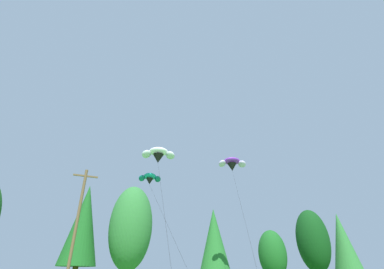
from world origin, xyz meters
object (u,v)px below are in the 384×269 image
(parafoil_kite_high_white, at_px, (158,155))
(parafoil_kite_far_purple, at_px, (232,164))
(utility_pole, at_px, (76,229))
(parafoil_kite_mid_teal, at_px, (150,179))

(parafoil_kite_high_white, distance_m, parafoil_kite_far_purple, 9.08)
(utility_pole, xyz_separation_m, parafoil_kite_far_purple, (16.04, 0.01, 8.40))
(utility_pole, relative_size, parafoil_kite_mid_teal, 0.95)
(parafoil_kite_mid_teal, bearing_deg, utility_pole, -162.85)
(utility_pole, distance_m, parafoil_kite_mid_teal, 9.16)
(parafoil_kite_far_purple, bearing_deg, parafoil_kite_high_white, 178.22)
(utility_pole, relative_size, parafoil_kite_high_white, 0.84)
(utility_pole, xyz_separation_m, parafoil_kite_mid_teal, (6.61, 2.04, 6.00))
(parafoil_kite_mid_teal, bearing_deg, parafoil_kite_far_purple, -12.18)
(parafoil_kite_high_white, bearing_deg, parafoil_kite_mid_teal, 101.31)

